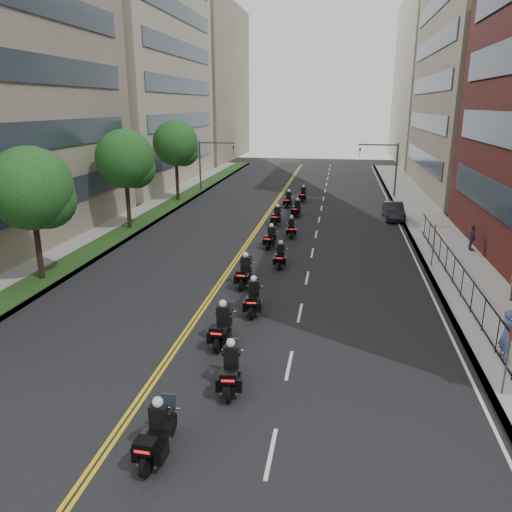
{
  "coord_description": "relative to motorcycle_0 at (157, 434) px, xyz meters",
  "views": [
    {
      "loc": [
        4.72,
        -11.67,
        9.37
      ],
      "look_at": [
        0.71,
        12.34,
        1.96
      ],
      "focal_mm": 35.0,
      "sensor_mm": 36.0,
      "label": 1
    }
  ],
  "objects": [
    {
      "name": "iron_fence",
      "position": [
        10.87,
        12.63,
        0.2
      ],
      "size": [
        0.05,
        28.0,
        1.5
      ],
      "color": "black",
      "rests_on": "sidewalk_right"
    },
    {
      "name": "pedestrian_a",
      "position": [
        11.07,
        7.28,
        0.43
      ],
      "size": [
        0.6,
        0.79,
        1.98
      ],
      "primitive_type": "imported",
      "rotation": [
        0.0,
        0.0,
        1.75
      ],
      "color": "#4D588E",
      "rests_on": "sidewalk_right"
    },
    {
      "name": "building_right_far",
      "position": [
        21.37,
        78.63,
        12.3
      ],
      "size": [
        15.0,
        28.0,
        26.0
      ],
      "primitive_type": "cube",
      "color": "#A79D87",
      "rests_on": "ground"
    },
    {
      "name": "motorcycle_1",
      "position": [
        1.26,
        3.69,
        0.02
      ],
      "size": [
        0.73,
        2.47,
        1.82
      ],
      "rotation": [
        0.0,
        0.0,
        0.13
      ],
      "color": "black",
      "rests_on": "ground"
    },
    {
      "name": "motorcycle_11",
      "position": [
        1.07,
        38.82,
        -0.05
      ],
      "size": [
        0.56,
        2.25,
        1.66
      ],
      "rotation": [
        0.0,
        0.0,
        -0.06
      ],
      "color": "black",
      "rests_on": "ground"
    },
    {
      "name": "traffic_signal_left",
      "position": [
        -9.67,
        42.63,
        3.0
      ],
      "size": [
        4.09,
        0.2,
        5.6
      ],
      "color": "#3F3F44",
      "rests_on": "ground"
    },
    {
      "name": "ground",
      "position": [
        -0.13,
        0.63,
        -0.7
      ],
      "size": [
        160.0,
        160.0,
        0.0
      ],
      "primitive_type": "plane",
      "color": "black",
      "rests_on": "ground"
    },
    {
      "name": "building_right_tan",
      "position": [
        21.34,
        48.63,
        14.3
      ],
      "size": [
        15.11,
        28.0,
        30.0
      ],
      "color": "#7B6C5A",
      "rests_on": "ground"
    },
    {
      "name": "building_left_far",
      "position": [
        -22.13,
        78.63,
        12.3
      ],
      "size": [
        16.0,
        28.0,
        26.0
      ],
      "primitive_type": "cube",
      "color": "#7B6C5A",
      "rests_on": "ground"
    },
    {
      "name": "traffic_signal_right",
      "position": [
        9.4,
        42.63,
        3.0
      ],
      "size": [
        4.09,
        0.2,
        5.6
      ],
      "color": "#3F3F44",
      "rests_on": "ground"
    },
    {
      "name": "motorcycle_10",
      "position": [
        -0.11,
        35.63,
        -0.03
      ],
      "size": [
        0.57,
        2.3,
        1.69
      ],
      "rotation": [
        0.0,
        0.0,
        -0.06
      ],
      "color": "black",
      "rests_on": "ground"
    },
    {
      "name": "sidewalk_right",
      "position": [
        11.87,
        25.63,
        -0.63
      ],
      "size": [
        4.0,
        90.0,
        0.15
      ],
      "primitive_type": "cube",
      "color": "gray",
      "rests_on": "ground"
    },
    {
      "name": "motorcycle_4",
      "position": [
        -0.16,
        13.78,
        0.03
      ],
      "size": [
        0.58,
        2.5,
        1.85
      ],
      "rotation": [
        0.0,
        0.0,
        -0.01
      ],
      "color": "black",
      "rests_on": "ground"
    },
    {
      "name": "motorcycle_0",
      "position": [
        0.0,
        0.0,
        0.0
      ],
      "size": [
        0.58,
        2.41,
        1.78
      ],
      "rotation": [
        0.0,
        0.0,
        -0.05
      ],
      "color": "black",
      "rests_on": "ground"
    },
    {
      "name": "building_left_mid",
      "position": [
        -22.11,
        48.63,
        16.3
      ],
      "size": [
        16.11,
        28.0,
        34.0
      ],
      "color": "#A79D87",
      "rests_on": "ground"
    },
    {
      "name": "motorcycle_7",
      "position": [
        1.28,
        24.55,
        -0.07
      ],
      "size": [
        0.59,
        2.17,
        1.6
      ],
      "rotation": [
        0.0,
        0.0,
        0.09
      ],
      "color": "black",
      "rests_on": "ground"
    },
    {
      "name": "street_trees",
      "position": [
        -11.18,
        19.23,
        4.43
      ],
      "size": [
        4.4,
        38.4,
        7.98
      ],
      "color": "#311E15",
      "rests_on": "ground"
    },
    {
      "name": "parked_sedan",
      "position": [
        9.27,
        31.92,
        0.01
      ],
      "size": [
        1.62,
        4.34,
        1.42
      ],
      "primitive_type": "imported",
      "rotation": [
        0.0,
        0.0,
        0.03
      ],
      "color": "black",
      "rests_on": "ground"
    },
    {
      "name": "motorcycle_9",
      "position": [
        1.08,
        31.72,
        -0.06
      ],
      "size": [
        0.66,
        2.19,
        1.62
      ],
      "rotation": [
        0.0,
        0.0,
        -0.13
      ],
      "color": "black",
      "rests_on": "ground"
    },
    {
      "name": "grass_strip",
      "position": [
        -11.33,
        25.63,
        -0.53
      ],
      "size": [
        2.0,
        90.0,
        0.04
      ],
      "primitive_type": "cube",
      "color": "#1D3A15",
      "rests_on": "sidewalk_left"
    },
    {
      "name": "motorcycle_3",
      "position": [
        0.91,
        10.27,
        0.01
      ],
      "size": [
        0.64,
        2.43,
        1.79
      ],
      "rotation": [
        0.0,
        0.0,
        0.08
      ],
      "color": "black",
      "rests_on": "ground"
    },
    {
      "name": "sidewalk_left",
      "position": [
        -12.13,
        25.63,
        -0.63
      ],
      "size": [
        4.0,
        90.0,
        0.15
      ],
      "primitive_type": "cube",
      "color": "gray",
      "rests_on": "ground"
    },
    {
      "name": "motorcycle_8",
      "position": [
        -0.23,
        28.2,
        -0.03
      ],
      "size": [
        0.6,
        2.3,
        1.69
      ],
      "rotation": [
        0.0,
        0.0,
        -0.07
      ],
      "color": "black",
      "rests_on": "ground"
    },
    {
      "name": "motorcycle_5",
      "position": [
        1.33,
        17.41,
        -0.07
      ],
      "size": [
        0.51,
        2.18,
        1.61
      ],
      "rotation": [
        0.0,
        0.0,
        0.02
      ],
      "color": "black",
      "rests_on": "ground"
    },
    {
      "name": "motorcycle_6",
      "position": [
        0.18,
        21.51,
        -0.05
      ],
      "size": [
        0.67,
        2.22,
        1.64
      ],
      "rotation": [
        0.0,
        0.0,
        -0.13
      ],
      "color": "black",
      "rests_on": "ground"
    },
    {
      "name": "motorcycle_2",
      "position": [
        0.2,
        6.95,
        0.03
      ],
      "size": [
        0.58,
        2.51,
        1.85
      ],
      "rotation": [
        0.0,
        0.0,
        -0.01
      ],
      "color": "black",
      "rests_on": "ground"
    },
    {
      "name": "pedestrian_c",
      "position": [
        13.37,
        22.47,
        0.29
      ],
      "size": [
        0.55,
        1.04,
        1.69
      ],
      "primitive_type": "imported",
      "rotation": [
        0.0,
        0.0,
        1.71
      ],
      "color": "#43424A",
      "rests_on": "sidewalk_right"
    }
  ]
}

